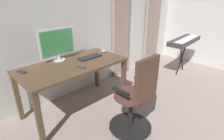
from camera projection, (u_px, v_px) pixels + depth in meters
back_room_partition at (98, 11)px, 3.29m from camera, size 4.87×0.10×2.73m
curtain_left_panel at (154, 11)px, 4.30m from camera, size 0.51×0.06×2.52m
curtain_right_panel at (121, 15)px, 3.57m from camera, size 0.42×0.06×2.52m
desk at (73, 69)px, 2.60m from camera, size 1.50×0.76×0.75m
office_chair at (136, 99)px, 2.21m from camera, size 0.56×0.56×1.05m
computer_monitor at (57, 43)px, 2.60m from camera, size 0.54×0.18×0.47m
computer_keyboard at (90, 57)px, 2.79m from camera, size 0.38×0.14×0.02m
computer_mouse at (103, 51)px, 3.06m from camera, size 0.06×0.10×0.04m
cell_phone_face_up at (81, 67)px, 2.43m from camera, size 0.09×0.15×0.01m
cell_phone_by_monitor at (22, 72)px, 2.29m from camera, size 0.10×0.15×0.01m
piano_keyboard at (184, 41)px, 3.86m from camera, size 1.06×0.39×0.79m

